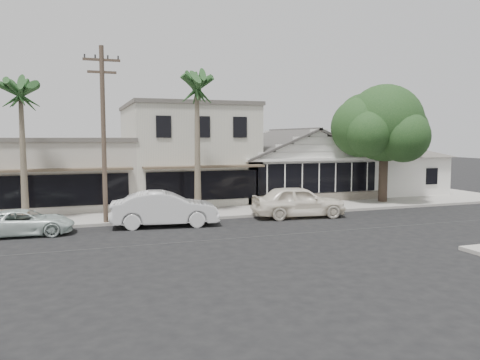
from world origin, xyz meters
name	(u,v)px	position (x,y,z in m)	size (l,w,h in m)	color
ground	(311,233)	(0.00, 0.00, 0.00)	(140.00, 140.00, 0.00)	black
sidewalk_north	(123,218)	(-8.00, 6.75, 0.07)	(90.00, 3.50, 0.15)	#9E9991
corner_shop	(293,162)	(5.00, 12.47, 2.62)	(10.40, 8.60, 5.10)	white
side_cottage	(392,175)	(13.20, 11.50, 1.50)	(6.00, 6.00, 3.00)	white
row_building_near	(185,154)	(-3.00, 13.50, 3.25)	(8.00, 10.00, 6.50)	#B9B6A7
row_building_midnear	(50,174)	(-12.00, 13.50, 2.10)	(10.00, 10.00, 4.20)	beige
utility_pole	(103,131)	(-9.00, 5.20, 4.79)	(1.80, 0.24, 9.00)	brown
car_0	(298,201)	(1.36, 4.12, 0.89)	(2.10, 5.21, 1.78)	white
car_1	(165,209)	(-6.19, 3.95, 0.88)	(1.87, 5.35, 1.76)	silver
car_2	(25,222)	(-12.63, 3.82, 0.59)	(1.97, 4.28, 1.19)	silver
shade_tree	(382,126)	(9.06, 7.31, 5.25)	(7.19, 6.50, 7.97)	#3E2F26
palm_east	(197,87)	(-3.91, 6.23, 7.27)	(3.28, 3.28, 8.51)	#726651
palm_mid	(20,93)	(-12.87, 6.62, 6.70)	(2.69, 2.69, 7.86)	#726651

